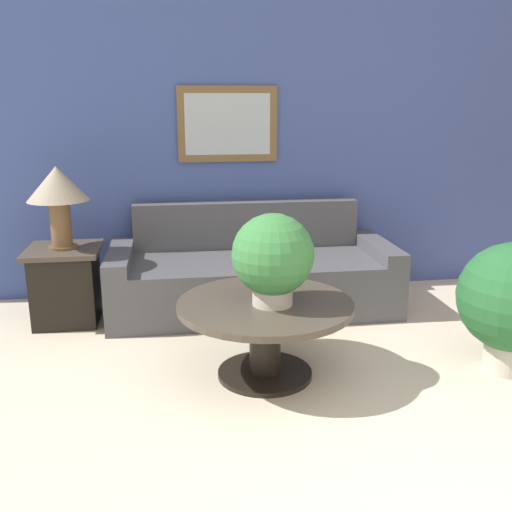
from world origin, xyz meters
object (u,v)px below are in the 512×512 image
(couch_main, at_px, (252,276))
(coffee_table, at_px, (265,322))
(side_table, at_px, (66,284))
(potted_plant_on_table, at_px, (273,257))
(table_lamp, at_px, (58,190))

(couch_main, xyz_separation_m, coffee_table, (-0.09, -1.21, 0.08))
(side_table, relative_size, potted_plant_on_table, 1.07)
(coffee_table, distance_m, potted_plant_on_table, 0.43)
(potted_plant_on_table, bearing_deg, coffee_table, 123.84)
(couch_main, bearing_deg, table_lamp, -175.98)
(coffee_table, xyz_separation_m, potted_plant_on_table, (0.03, -0.05, 0.42))
(couch_main, height_order, potted_plant_on_table, potted_plant_on_table)
(coffee_table, height_order, table_lamp, table_lamp)
(side_table, bearing_deg, couch_main, 4.02)
(couch_main, distance_m, coffee_table, 1.22)
(coffee_table, distance_m, table_lamp, 1.87)
(coffee_table, bearing_deg, table_lamp, 140.55)
(side_table, distance_m, table_lamp, 0.72)
(side_table, height_order, potted_plant_on_table, potted_plant_on_table)
(couch_main, distance_m, table_lamp, 1.62)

